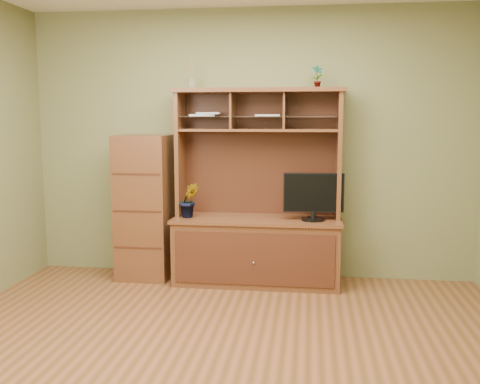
# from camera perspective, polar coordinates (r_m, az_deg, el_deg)

# --- Properties ---
(room) EXTENTS (4.54, 4.04, 2.74)m
(room) POSITION_cam_1_polar(r_m,az_deg,el_deg) (3.47, -2.61, 3.46)
(room) COLOR #573619
(room) RESTS_ON ground
(media_hutch) EXTENTS (1.66, 0.61, 1.90)m
(media_hutch) POSITION_cam_1_polar(r_m,az_deg,el_deg) (5.27, 1.83, -4.09)
(media_hutch) COLOR #492314
(media_hutch) RESTS_ON room
(monitor) EXTENTS (0.57, 0.22, 0.45)m
(monitor) POSITION_cam_1_polar(r_m,az_deg,el_deg) (5.10, 7.85, -0.38)
(monitor) COLOR black
(monitor) RESTS_ON media_hutch
(orchid_plant) EXTENTS (0.22, 0.20, 0.34)m
(orchid_plant) POSITION_cam_1_polar(r_m,az_deg,el_deg) (5.24, -5.44, -0.88)
(orchid_plant) COLOR #21531C
(orchid_plant) RESTS_ON media_hutch
(top_plant) EXTENTS (0.13, 0.11, 0.22)m
(top_plant) POSITION_cam_1_polar(r_m,az_deg,el_deg) (5.22, 8.23, 12.12)
(top_plant) COLOR #396423
(top_plant) RESTS_ON media_hutch
(reed_diffuser) EXTENTS (0.06, 0.06, 0.30)m
(reed_diffuser) POSITION_cam_1_polar(r_m,az_deg,el_deg) (5.35, -5.22, 12.16)
(reed_diffuser) COLOR silver
(reed_diffuser) RESTS_ON media_hutch
(magazines) EXTENTS (0.90, 0.22, 0.04)m
(magazines) POSITION_cam_1_polar(r_m,az_deg,el_deg) (5.28, -1.60, 8.25)
(magazines) COLOR #B1B1B6
(magazines) RESTS_ON media_hutch
(side_cabinet) EXTENTS (0.52, 0.47, 1.45)m
(side_cabinet) POSITION_cam_1_polar(r_m,az_deg,el_deg) (5.48, -10.16, -1.60)
(side_cabinet) COLOR #492314
(side_cabinet) RESTS_ON room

